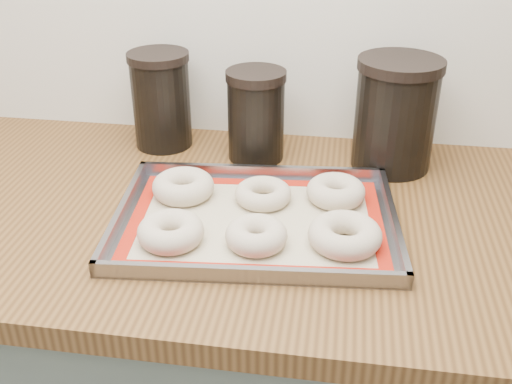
% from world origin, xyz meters
% --- Properties ---
extents(countertop, '(3.06, 0.68, 0.04)m').
position_xyz_m(countertop, '(0.00, 1.68, 0.88)').
color(countertop, brown).
rests_on(countertop, cabinet).
extents(baking_tray, '(0.49, 0.37, 0.03)m').
position_xyz_m(baking_tray, '(-0.03, 1.63, 0.91)').
color(baking_tray, gray).
rests_on(baking_tray, countertop).
extents(baking_mat, '(0.44, 0.33, 0.00)m').
position_xyz_m(baking_mat, '(-0.03, 1.63, 0.90)').
color(baking_mat, '#C6B793').
rests_on(baking_mat, baking_tray).
extents(bagel_front_left, '(0.11, 0.11, 0.04)m').
position_xyz_m(bagel_front_left, '(-0.15, 1.55, 0.92)').
color(bagel_front_left, beige).
rests_on(bagel_front_left, baking_mat).
extents(bagel_front_mid, '(0.12, 0.12, 0.04)m').
position_xyz_m(bagel_front_mid, '(-0.02, 1.56, 0.92)').
color(bagel_front_mid, beige).
rests_on(bagel_front_mid, baking_mat).
extents(bagel_front_right, '(0.15, 0.15, 0.04)m').
position_xyz_m(bagel_front_right, '(0.12, 1.58, 0.92)').
color(bagel_front_right, beige).
rests_on(bagel_front_right, baking_mat).
extents(bagel_back_left, '(0.11, 0.11, 0.04)m').
position_xyz_m(bagel_back_left, '(-0.17, 1.69, 0.92)').
color(bagel_back_left, beige).
rests_on(bagel_back_left, baking_mat).
extents(bagel_back_mid, '(0.12, 0.12, 0.03)m').
position_xyz_m(bagel_back_mid, '(-0.03, 1.69, 0.92)').
color(bagel_back_mid, beige).
rests_on(bagel_back_mid, baking_mat).
extents(bagel_back_right, '(0.12, 0.12, 0.04)m').
position_xyz_m(bagel_back_right, '(0.10, 1.72, 0.92)').
color(bagel_back_right, beige).
rests_on(bagel_back_right, baking_mat).
extents(canister_left, '(0.12, 0.12, 0.20)m').
position_xyz_m(canister_left, '(-0.27, 1.91, 1.00)').
color(canister_left, black).
rests_on(canister_left, countertop).
extents(canister_mid, '(0.12, 0.12, 0.18)m').
position_xyz_m(canister_mid, '(-0.07, 1.88, 0.99)').
color(canister_mid, black).
rests_on(canister_mid, countertop).
extents(canister_right, '(0.16, 0.16, 0.21)m').
position_xyz_m(canister_right, '(0.20, 1.88, 1.01)').
color(canister_right, black).
rests_on(canister_right, countertop).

